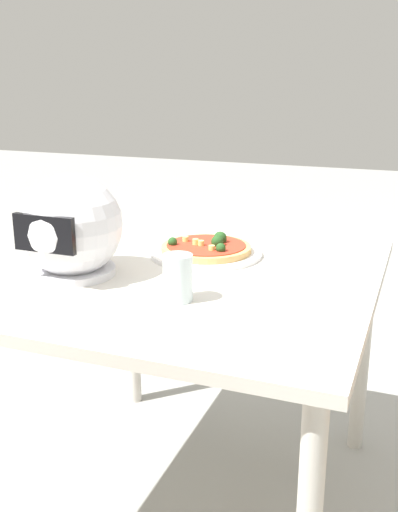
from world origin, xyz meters
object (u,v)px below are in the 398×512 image
Objects in this scene: dining_table at (191,300)px; motorcycle_helmet at (71,228)px; pizza at (207,247)px; drinking_glass at (178,278)px.

motorcycle_helmet is (0.28, 0.14, 0.21)m from dining_table.
pizza is 0.98× the size of motorcycle_helmet.
dining_table is 3.89× the size of motorcycle_helmet.
drinking_glass is at bearing 103.73° from dining_table.
motorcycle_helmet reaches higher than pizza.
pizza is at bearing -132.31° from motorcycle_helmet.
motorcycle_helmet is 2.40× the size of drinking_glass.
dining_table is at bearing -153.23° from motorcycle_helmet.
dining_table is at bearing -76.27° from drinking_glass.
motorcycle_helmet is 0.35m from drinking_glass.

